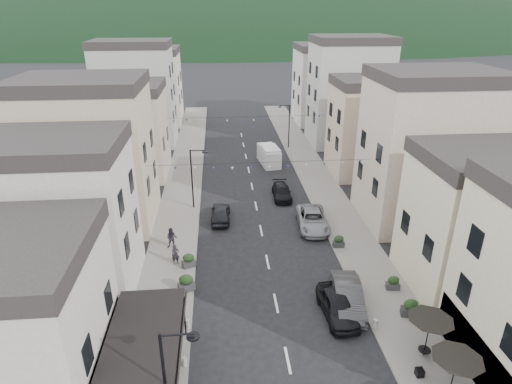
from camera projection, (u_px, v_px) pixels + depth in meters
sidewalk_left at (183, 185)px, 47.01m from camera, size 4.00×76.00×0.12m
sidewalk_right at (317, 180)px, 48.23m from camera, size 4.00×76.00×0.12m
hill_backdrop at (220, 33)px, 291.78m from camera, size 640.00×360.00×70.00m
boutique_awning at (148, 338)px, 21.20m from camera, size 3.77×7.50×3.28m
buildings_row_left at (122, 119)px, 49.23m from camera, size 10.20×54.16×14.00m
buildings_row_right at (370, 114)px, 50.45m from camera, size 10.20×54.16×14.50m
cafe_terrace at (457, 363)px, 20.71m from camera, size 2.50×8.10×2.53m
streetlamp_left_near at (171, 375)px, 18.34m from camera, size 1.70×0.56×6.00m
streetlamp_left_far at (195, 173)px, 40.21m from camera, size 1.70×0.56×6.00m
streetlamp_right_far at (287, 122)px, 57.55m from camera, size 1.70×0.56×6.00m
bollards at (289, 361)px, 23.33m from camera, size 11.66×10.26×0.60m
bunting_near at (260, 166)px, 36.24m from camera, size 19.00×0.28×0.62m
bunting_far at (247, 120)px, 50.82m from camera, size 19.00×0.28×0.62m
parked_car_a at (337, 306)px, 27.05m from camera, size 2.13×4.67×1.55m
parked_car_b at (348, 296)px, 27.86m from camera, size 2.39×5.23×1.66m
parked_car_c at (312, 219)px, 37.89m from camera, size 2.94×5.73×1.55m
parked_car_d at (282, 192)px, 43.73m from camera, size 1.89×4.42×1.27m
parked_car_e at (221, 213)px, 39.13m from camera, size 1.89×4.31×1.44m
delivery_van at (269, 155)px, 52.80m from camera, size 2.56×5.10×2.34m
pedestrian_a at (175, 254)px, 32.30m from camera, size 0.69×0.56×1.63m
pedestrian_b at (172, 238)px, 34.42m from camera, size 0.91×0.73×1.76m
planter_la at (186, 283)px, 29.35m from camera, size 1.28×1.01×1.26m
planter_lb at (189, 260)px, 32.06m from camera, size 1.12×0.89×1.10m
planter_ra at (410, 308)px, 27.00m from camera, size 1.17×0.80×1.20m
planter_rb at (393, 283)px, 29.55m from camera, size 0.98×0.63×1.03m
planter_rc at (339, 241)px, 34.72m from camera, size 0.93×0.53×1.02m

